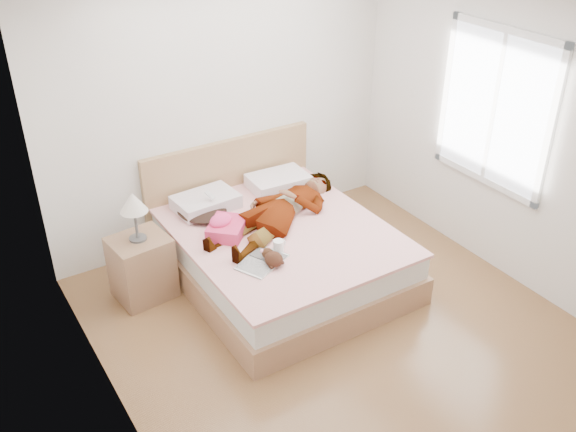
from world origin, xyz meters
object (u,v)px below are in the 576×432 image
(plush_toy, at_px, (273,258))
(bed, at_px, (277,247))
(coffee_mug, at_px, (279,246))
(phone, at_px, (210,195))
(magazine, at_px, (262,262))
(towel, at_px, (226,227))
(nightstand, at_px, (141,263))
(woman, at_px, (279,206))

(plush_toy, bearing_deg, bed, 55.47)
(coffee_mug, distance_m, plush_toy, 0.21)
(phone, bearing_deg, magazine, -113.68)
(towel, bearing_deg, bed, -13.67)
(coffee_mug, distance_m, nightstand, 1.22)
(towel, xyz_separation_m, magazine, (0.05, -0.55, -0.07))
(bed, distance_m, magazine, 0.65)
(plush_toy, bearing_deg, phone, 92.88)
(woman, bearing_deg, nightstand, -122.71)
(phone, xyz_separation_m, magazine, (-0.01, -0.96, -0.18))
(nightstand, bearing_deg, bed, -15.63)
(phone, bearing_deg, nightstand, 170.39)
(phone, relative_size, magazine, 0.20)
(towel, distance_m, plush_toy, 0.63)
(phone, relative_size, coffee_mug, 0.73)
(towel, distance_m, nightstand, 0.79)
(woman, bearing_deg, phone, -151.96)
(towel, relative_size, coffee_mug, 3.39)
(woman, distance_m, bed, 0.38)
(bed, bearing_deg, towel, 166.33)
(magazine, bearing_deg, woman, 47.83)
(coffee_mug, xyz_separation_m, nightstand, (-0.98, 0.70, -0.22))
(coffee_mug, bearing_deg, bed, 60.80)
(bed, distance_m, towel, 0.57)
(woman, height_order, plush_toy, woman)
(phone, distance_m, plush_toy, 1.04)
(magazine, bearing_deg, nightstand, 134.92)
(nightstand, bearing_deg, woman, -9.41)
(phone, height_order, bed, bed)
(phone, relative_size, plush_toy, 0.44)
(woman, xyz_separation_m, bed, (-0.09, -0.12, -0.35))
(coffee_mug, bearing_deg, plush_toy, -135.11)
(phone, distance_m, towel, 0.43)
(towel, height_order, coffee_mug, towel)
(bed, bearing_deg, magazine, -133.12)
(bed, xyz_separation_m, coffee_mug, (-0.20, -0.36, 0.29))
(bed, xyz_separation_m, towel, (-0.46, 0.11, 0.31))
(phone, distance_m, coffee_mug, 0.92)
(coffee_mug, xyz_separation_m, plush_toy, (-0.15, -0.15, 0.01))
(coffee_mug, height_order, nightstand, nightstand)
(coffee_mug, height_order, plush_toy, plush_toy)
(towel, bearing_deg, nightstand, 163.14)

